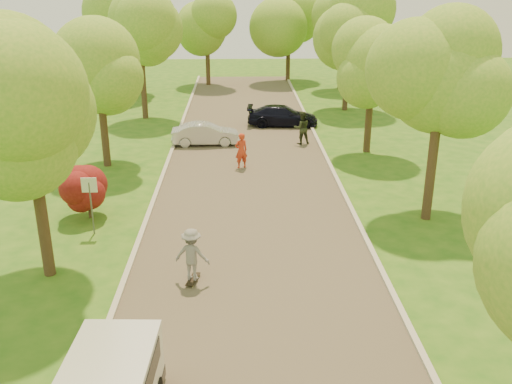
{
  "coord_description": "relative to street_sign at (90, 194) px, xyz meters",
  "views": [
    {
      "loc": [
        -0.46,
        -15.17,
        8.91
      ],
      "look_at": [
        0.16,
        4.69,
        1.3
      ],
      "focal_mm": 40.0,
      "sensor_mm": 36.0,
      "label": 1
    }
  ],
  "objects": [
    {
      "name": "dark_sedan",
      "position": [
        8.1,
        15.68,
        -0.93
      ],
      "size": [
        4.52,
        2.14,
        1.27
      ],
      "primitive_type": "imported",
      "rotation": [
        0.0,
        0.0,
        1.49
      ],
      "color": "black",
      "rests_on": "ground"
    },
    {
      "name": "silver_sedan",
      "position": [
        3.5,
        11.58,
        -0.95
      ],
      "size": [
        3.77,
        1.45,
        1.22
      ],
      "primitive_type": "imported",
      "rotation": [
        0.0,
        0.0,
        1.61
      ],
      "color": "#B7B6BB",
      "rests_on": "ground"
    },
    {
      "name": "person_olive",
      "position": [
        8.85,
        11.55,
        -0.64
      ],
      "size": [
        1.0,
        0.84,
        1.84
      ],
      "primitive_type": "imported",
      "rotation": [
        0.0,
        0.0,
        3.3
      ],
      "color": "#262E1B",
      "rests_on": "ground"
    },
    {
      "name": "tree_bg_c",
      "position": [
        3.01,
        30.0,
        3.46
      ],
      "size": [
        4.92,
        4.8,
        7.33
      ],
      "color": "#382619",
      "rests_on": "ground"
    },
    {
      "name": "person_striped",
      "position": [
        5.46,
        7.42,
        -0.69
      ],
      "size": [
        0.75,
        0.63,
        1.76
      ],
      "primitive_type": "imported",
      "rotation": [
        0.0,
        0.0,
        3.54
      ],
      "color": "red",
      "rests_on": "ground"
    },
    {
      "name": "longboard",
      "position": [
        3.88,
        -3.64,
        -1.47
      ],
      "size": [
        0.43,
        0.89,
        0.1
      ],
      "rotation": [
        0.0,
        0.0,
        2.91
      ],
      "color": "black",
      "rests_on": "ground"
    },
    {
      "name": "curb_right",
      "position": [
        9.85,
        4.0,
        -1.5
      ],
      "size": [
        0.18,
        60.0,
        0.12
      ],
      "primitive_type": "cube",
      "color": "#B2AD9E",
      "rests_on": "ground"
    },
    {
      "name": "tree_r_midb",
      "position": [
        12.4,
        10.0,
        3.32
      ],
      "size": [
        4.51,
        4.4,
        7.01
      ],
      "color": "#382619",
      "rests_on": "ground"
    },
    {
      "name": "tree_l_mida",
      "position": [
        -0.5,
        -3.0,
        3.61
      ],
      "size": [
        4.71,
        4.6,
        7.39
      ],
      "color": "#382619",
      "rests_on": "ground"
    },
    {
      "name": "tree_l_far",
      "position": [
        -0.59,
        18.0,
        3.9
      ],
      "size": [
        4.92,
        4.8,
        7.79
      ],
      "color": "#382619",
      "rests_on": "ground"
    },
    {
      "name": "tree_bg_a",
      "position": [
        -2.98,
        26.0,
        3.75
      ],
      "size": [
        5.12,
        5.0,
        7.72
      ],
      "color": "#382619",
      "rests_on": "ground"
    },
    {
      "name": "curb_left",
      "position": [
        1.75,
        4.0,
        -1.5
      ],
      "size": [
        0.18,
        60.0,
        0.12
      ],
      "primitive_type": "cube",
      "color": "#B2AD9E",
      "rests_on": "ground"
    },
    {
      "name": "street_sign",
      "position": [
        0.0,
        0.0,
        0.0
      ],
      "size": [
        0.55,
        0.06,
        2.17
      ],
      "color": "#59595E",
      "rests_on": "ground"
    },
    {
      "name": "tree_bg_b",
      "position": [
        14.02,
        28.0,
        3.97
      ],
      "size": [
        5.12,
        5.0,
        7.95
      ],
      "color": "#382619",
      "rests_on": "ground"
    },
    {
      "name": "skateboarder",
      "position": [
        3.88,
        -3.64,
        -0.62
      ],
      "size": [
        1.2,
        0.85,
        1.68
      ],
      "primitive_type": "imported",
      "rotation": [
        0.0,
        0.0,
        2.91
      ],
      "color": "slate",
      "rests_on": "longboard"
    },
    {
      "name": "road",
      "position": [
        5.8,
        4.0,
        -1.56
      ],
      "size": [
        8.0,
        60.0,
        0.01
      ],
      "primitive_type": "cube",
      "color": "#4C4438",
      "rests_on": "ground"
    },
    {
      "name": "ground",
      "position": [
        5.8,
        -4.0,
        -1.56
      ],
      "size": [
        100.0,
        100.0,
        0.0
      ],
      "primitive_type": "plane",
      "color": "#275E16",
      "rests_on": "ground"
    },
    {
      "name": "tree_bg_d",
      "position": [
        10.02,
        32.0,
        3.75
      ],
      "size": [
        5.12,
        5.0,
        7.72
      ],
      "color": "#382619",
      "rests_on": "ground"
    },
    {
      "name": "tree_r_far",
      "position": [
        13.03,
        20.0,
        4.27
      ],
      "size": [
        5.33,
        5.2,
        8.34
      ],
      "color": "#382619",
      "rests_on": "ground"
    },
    {
      "name": "red_shrub",
      "position": [
        -0.5,
        1.5,
        -0.47
      ],
      "size": [
        1.7,
        1.7,
        1.95
      ],
      "color": "#382619",
      "rests_on": "ground"
    },
    {
      "name": "tree_r_mida",
      "position": [
        12.82,
        1.0,
        3.97
      ],
      "size": [
        5.13,
        5.0,
        7.95
      ],
      "color": "#382619",
      "rests_on": "ground"
    },
    {
      "name": "tree_l_midb",
      "position": [
        -1.01,
        8.0,
        3.02
      ],
      "size": [
        4.3,
        4.2,
        6.62
      ],
      "color": "#382619",
      "rests_on": "ground"
    }
  ]
}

